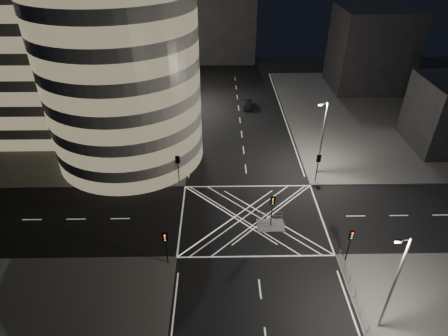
{
  "coord_description": "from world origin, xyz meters",
  "views": [
    {
      "loc": [
        -3.7,
        -32.52,
        28.32
      ],
      "look_at": [
        -3.05,
        5.74,
        3.0
      ],
      "focal_mm": 30.0,
      "sensor_mm": 36.0,
      "label": 1
    }
  ],
  "objects_px": {
    "traffic_signal_fl": "(178,164)",
    "street_lamp_right_far": "(322,136)",
    "traffic_signal_island": "(272,206)",
    "traffic_signal_nl": "(166,242)",
    "street_lamp_left_far": "(185,79)",
    "street_lamp_left_near": "(175,127)",
    "sedan": "(247,104)",
    "street_lamp_right_near": "(394,283)",
    "central_island": "(270,225)",
    "traffic_signal_fr": "(318,163)",
    "traffic_signal_nr": "(350,240)"
  },
  "relations": [
    {
      "from": "traffic_signal_fl",
      "to": "street_lamp_right_near",
      "type": "height_order",
      "value": "street_lamp_right_near"
    },
    {
      "from": "street_lamp_right_far",
      "to": "street_lamp_left_far",
      "type": "bearing_deg",
      "value": 131.94
    },
    {
      "from": "traffic_signal_nr",
      "to": "street_lamp_left_near",
      "type": "bearing_deg",
      "value": 134.13
    },
    {
      "from": "central_island",
      "to": "traffic_signal_fr",
      "type": "distance_m",
      "value": 11.1
    },
    {
      "from": "street_lamp_right_near",
      "to": "central_island",
      "type": "bearing_deg",
      "value": 120.75
    },
    {
      "from": "traffic_signal_fl",
      "to": "traffic_signal_island",
      "type": "bearing_deg",
      "value": -37.54
    },
    {
      "from": "street_lamp_left_far",
      "to": "street_lamp_right_near",
      "type": "height_order",
      "value": "same"
    },
    {
      "from": "traffic_signal_fl",
      "to": "traffic_signal_fr",
      "type": "height_order",
      "value": "same"
    },
    {
      "from": "street_lamp_left_near",
      "to": "street_lamp_right_near",
      "type": "xyz_separation_m",
      "value": [
        18.87,
        -26.0,
        0.0
      ]
    },
    {
      "from": "street_lamp_left_near",
      "to": "traffic_signal_nr",
      "type": "bearing_deg",
      "value": -45.87
    },
    {
      "from": "street_lamp_right_near",
      "to": "sedan",
      "type": "distance_m",
      "value": 45.04
    },
    {
      "from": "traffic_signal_island",
      "to": "sedan",
      "type": "distance_m",
      "value": 31.66
    },
    {
      "from": "traffic_signal_nl",
      "to": "sedan",
      "type": "bearing_deg",
      "value": 74.31
    },
    {
      "from": "street_lamp_left_near",
      "to": "sedan",
      "type": "xyz_separation_m",
      "value": [
        11.0,
        18.08,
        -4.85
      ]
    },
    {
      "from": "sedan",
      "to": "street_lamp_left_far",
      "type": "bearing_deg",
      "value": 5.12
    },
    {
      "from": "central_island",
      "to": "traffic_signal_nl",
      "type": "height_order",
      "value": "traffic_signal_nl"
    },
    {
      "from": "traffic_signal_fl",
      "to": "street_lamp_right_far",
      "type": "relative_size",
      "value": 0.4
    },
    {
      "from": "traffic_signal_island",
      "to": "traffic_signal_fl",
      "type": "bearing_deg",
      "value": 142.46
    },
    {
      "from": "street_lamp_left_far",
      "to": "street_lamp_right_near",
      "type": "xyz_separation_m",
      "value": [
        18.87,
        -44.0,
        0.0
      ]
    },
    {
      "from": "central_island",
      "to": "street_lamp_left_near",
      "type": "bearing_deg",
      "value": 130.27
    },
    {
      "from": "traffic_signal_nl",
      "to": "street_lamp_right_near",
      "type": "relative_size",
      "value": 0.4
    },
    {
      "from": "street_lamp_right_near",
      "to": "sedan",
      "type": "height_order",
      "value": "street_lamp_right_near"
    },
    {
      "from": "traffic_signal_nr",
      "to": "street_lamp_right_far",
      "type": "distance_m",
      "value": 16.03
    },
    {
      "from": "central_island",
      "to": "traffic_signal_fr",
      "type": "xyz_separation_m",
      "value": [
        6.8,
        8.3,
        2.84
      ]
    },
    {
      "from": "traffic_signal_nr",
      "to": "sedan",
      "type": "xyz_separation_m",
      "value": [
        -7.24,
        36.88,
        -2.23
      ]
    },
    {
      "from": "traffic_signal_nl",
      "to": "traffic_signal_nr",
      "type": "xyz_separation_m",
      "value": [
        17.6,
        0.0,
        0.0
      ]
    },
    {
      "from": "traffic_signal_island",
      "to": "traffic_signal_nl",
      "type": "bearing_deg",
      "value": -153.86
    },
    {
      "from": "traffic_signal_nl",
      "to": "street_lamp_left_far",
      "type": "xyz_separation_m",
      "value": [
        -0.64,
        36.8,
        2.63
      ]
    },
    {
      "from": "traffic_signal_nl",
      "to": "street_lamp_left_near",
      "type": "height_order",
      "value": "street_lamp_left_near"
    },
    {
      "from": "traffic_signal_nr",
      "to": "sedan",
      "type": "bearing_deg",
      "value": 101.11
    },
    {
      "from": "street_lamp_left_far",
      "to": "street_lamp_right_near",
      "type": "relative_size",
      "value": 1.0
    },
    {
      "from": "traffic_signal_fr",
      "to": "traffic_signal_island",
      "type": "distance_m",
      "value": 10.73
    },
    {
      "from": "traffic_signal_fl",
      "to": "traffic_signal_island",
      "type": "height_order",
      "value": "same"
    },
    {
      "from": "street_lamp_left_far",
      "to": "street_lamp_right_far",
      "type": "xyz_separation_m",
      "value": [
        18.87,
        -21.0,
        0.0
      ]
    },
    {
      "from": "sedan",
      "to": "traffic_signal_island",
      "type": "bearing_deg",
      "value": 95.51
    },
    {
      "from": "traffic_signal_fr",
      "to": "traffic_signal_nr",
      "type": "xyz_separation_m",
      "value": [
        0.0,
        -13.6,
        0.0
      ]
    },
    {
      "from": "street_lamp_left_near",
      "to": "sedan",
      "type": "relative_size",
      "value": 2.39
    },
    {
      "from": "street_lamp_left_near",
      "to": "sedan",
      "type": "distance_m",
      "value": 21.71
    },
    {
      "from": "street_lamp_right_far",
      "to": "street_lamp_right_near",
      "type": "height_order",
      "value": "same"
    },
    {
      "from": "traffic_signal_fl",
      "to": "street_lamp_left_far",
      "type": "height_order",
      "value": "street_lamp_left_far"
    },
    {
      "from": "street_lamp_right_far",
      "to": "traffic_signal_island",
      "type": "bearing_deg",
      "value": -125.3
    },
    {
      "from": "central_island",
      "to": "traffic_signal_island",
      "type": "relative_size",
      "value": 0.75
    },
    {
      "from": "street_lamp_left_near",
      "to": "street_lamp_right_far",
      "type": "height_order",
      "value": "same"
    },
    {
      "from": "central_island",
      "to": "street_lamp_right_near",
      "type": "height_order",
      "value": "street_lamp_right_near"
    },
    {
      "from": "central_island",
      "to": "street_lamp_right_near",
      "type": "relative_size",
      "value": 0.3
    },
    {
      "from": "traffic_signal_nr",
      "to": "traffic_signal_fr",
      "type": "bearing_deg",
      "value": 90.0
    },
    {
      "from": "traffic_signal_fr",
      "to": "street_lamp_right_far",
      "type": "height_order",
      "value": "street_lamp_right_far"
    },
    {
      "from": "central_island",
      "to": "traffic_signal_fr",
      "type": "height_order",
      "value": "traffic_signal_fr"
    },
    {
      "from": "traffic_signal_nr",
      "to": "street_lamp_right_far",
      "type": "xyz_separation_m",
      "value": [
        0.64,
        15.8,
        2.63
      ]
    },
    {
      "from": "traffic_signal_fl",
      "to": "street_lamp_right_near",
      "type": "xyz_separation_m",
      "value": [
        18.24,
        -20.8,
        2.63
      ]
    }
  ]
}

